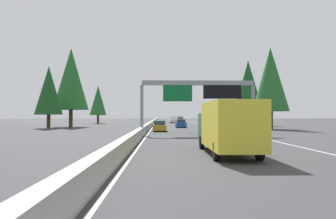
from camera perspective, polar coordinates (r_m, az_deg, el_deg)
The scene contains 17 objects.
ground_plane at distance 62.31m, azimuth -2.87°, elevation -3.03°, with size 320.00×320.00×0.00m, color #38383A.
median_barrier at distance 82.29m, azimuth -2.66°, elevation -2.22°, with size 180.00×0.56×0.90m, color #9E9B93.
shoulder_stripe_right at distance 72.92m, azimuth 6.47°, elevation -2.72°, with size 160.00×0.16×0.01m, color silver.
shoulder_stripe_median at distance 72.29m, azimuth -2.43°, elevation -2.75°, with size 160.00×0.16×0.01m, color silver.
sign_gantry_overhead at distance 36.66m, azimuth 5.41°, elevation 3.06°, with size 0.50×12.68×6.05m.
box_truck_near_center at distance 19.08m, azimuth 10.16°, elevation -2.82°, with size 8.50×2.40×2.95m.
sedan_mid_right at distance 45.53m, azimuth -1.45°, elevation -2.93°, with size 4.40×1.80×1.47m.
sedan_far_left at distance 59.67m, azimuth 2.22°, elevation -2.47°, with size 4.40×1.80×1.47m.
minivan_far_right at distance 128.63m, azimuth 2.13°, elevation -1.55°, with size 5.00×1.95×1.69m.
pickup_near_right at distance 93.78m, azimuth 0.95°, elevation -1.79°, with size 5.60×2.00×1.86m.
sedan_distant_a at distance 101.08m, azimuth 0.95°, elevation -1.86°, with size 4.40×1.80×1.47m.
bus_mid_center at distance 40.36m, azimuth 8.69°, elevation -1.70°, with size 11.50×2.55×3.10m.
conifer_right_near at distance 54.77m, azimuth 17.27°, elevation 4.99°, with size 5.71×5.71×12.97m.
conifer_right_mid at distance 75.02m, azimuth 13.67°, elevation 4.01°, with size 6.31×6.31×14.34m.
conifer_left_near at distance 59.51m, azimuth -19.89°, elevation 3.11°, with size 4.65×4.65×10.56m.
conifer_left_mid at distance 64.97m, azimuth -16.40°, elevation 5.07°, with size 6.54×6.54×14.85m.
conifer_left_far at distance 90.45m, azimuth -11.97°, elevation 1.53°, with size 4.47×4.47×10.15m.
Camera 1 is at (-2.24, -1.85, 2.23)m, focal length 35.33 mm.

